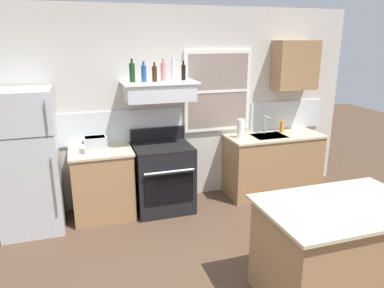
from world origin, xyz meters
TOP-DOWN VIEW (x-y plane):
  - back_wall at (0.03, 2.23)m, footprint 5.40×0.11m
  - refrigerator at (-1.90, 1.84)m, footprint 0.70×0.72m
  - counter_left_of_stove at (-1.05, 1.90)m, footprint 0.79×0.63m
  - toaster at (-1.11, 1.87)m, footprint 0.30×0.20m
  - stove_range at (-0.25, 1.86)m, footprint 0.76×0.69m
  - range_hood_shelf at (-0.25, 1.96)m, footprint 0.96×0.52m
  - bottle_dark_green_wine at (-0.59, 1.97)m, footprint 0.07×0.07m
  - bottle_blue_liqueur at (-0.45, 1.95)m, footprint 0.07×0.07m
  - bottle_brown_stout at (-0.31, 1.94)m, footprint 0.06×0.06m
  - bottle_rose_pink at (-0.18, 1.99)m, footprint 0.07×0.07m
  - bottle_clear_tall at (-0.05, 2.01)m, footprint 0.06×0.06m
  - bottle_balsamic_dark at (0.08, 1.98)m, footprint 0.06×0.06m
  - counter_right_with_sink at (1.45, 1.90)m, footprint 1.43×0.63m
  - sink_faucet at (1.35, 2.00)m, footprint 0.03×0.17m
  - paper_towel_roll at (0.90, 1.90)m, footprint 0.11×0.11m
  - dish_soap_bottle at (1.63, 2.00)m, footprint 0.06×0.06m
  - kitchen_island at (0.82, -0.34)m, footprint 1.40×0.90m
  - upper_cabinet_right at (1.80, 2.04)m, footprint 0.64×0.32m

SIDE VIEW (x-z plane):
  - counter_left_of_stove at x=-1.05m, z-range 0.00..0.91m
  - counter_right_with_sink at x=1.45m, z-range 0.00..0.91m
  - kitchen_island at x=0.82m, z-range 0.00..0.91m
  - stove_range at x=-0.25m, z-range -0.08..1.01m
  - refrigerator at x=-1.90m, z-range 0.00..1.73m
  - dish_soap_bottle at x=1.63m, z-range 0.91..1.09m
  - toaster at x=-1.11m, z-range 0.91..1.10m
  - paper_towel_roll at x=0.90m, z-range 0.91..1.18m
  - sink_faucet at x=1.35m, z-range 0.94..1.22m
  - back_wall at x=0.03m, z-range 0.00..2.70m
  - range_hood_shelf at x=-0.25m, z-range 1.50..1.75m
  - bottle_brown_stout at x=-0.31m, z-range 1.73..1.97m
  - bottle_balsamic_dark at x=0.08m, z-range 1.73..1.98m
  - bottle_blue_liqueur at x=-0.45m, z-range 1.72..1.98m
  - bottle_rose_pink at x=-0.18m, z-range 1.72..2.01m
  - bottle_dark_green_wine at x=-0.59m, z-range 1.72..2.01m
  - bottle_clear_tall at x=-0.05m, z-range 1.72..2.04m
  - upper_cabinet_right at x=1.80m, z-range 1.55..2.25m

